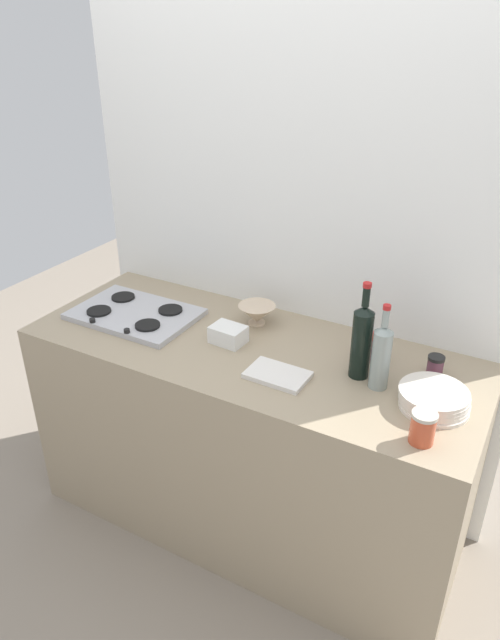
{
  "coord_description": "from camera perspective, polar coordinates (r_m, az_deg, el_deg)",
  "views": [
    {
      "loc": [
        0.95,
        -1.71,
        2.06
      ],
      "look_at": [
        0.0,
        0.0,
        1.02
      ],
      "focal_mm": 32.76,
      "sensor_mm": 36.0,
      "label": 1
    }
  ],
  "objects": [
    {
      "name": "backsplash_panel",
      "position": [
        2.49,
        4.28,
        5.03
      ],
      "size": [
        1.9,
        0.06,
        2.18
      ],
      "primitive_type": "cube",
      "color": "white",
      "rests_on": "ground"
    },
    {
      "name": "wine_bottle_leftmost",
      "position": [
        2.07,
        10.85,
        -1.93
      ],
      "size": [
        0.07,
        0.07,
        0.36
      ],
      "color": "black",
      "rests_on": "counter_block"
    },
    {
      "name": "counter_block",
      "position": [
        2.53,
        0.0,
        -11.46
      ],
      "size": [
        1.8,
        0.7,
        0.9
      ],
      "primitive_type": "cube",
      "color": "tan",
      "rests_on": "ground"
    },
    {
      "name": "condiment_jar_rear",
      "position": [
        2.21,
        11.45,
        -2.56
      ],
      "size": [
        0.06,
        0.06,
        0.11
      ],
      "color": "#66384C",
      "rests_on": "counter_block"
    },
    {
      "name": "stovetop_hob",
      "position": [
        2.54,
        -11.17,
        0.6
      ],
      "size": [
        0.52,
        0.35,
        0.04
      ],
      "color": "#B2B2B7",
      "rests_on": "counter_block"
    },
    {
      "name": "mixing_bowl",
      "position": [
        2.42,
        0.67,
        0.61
      ],
      "size": [
        0.16,
        0.16,
        0.09
      ],
      "color": "beige",
      "rests_on": "counter_block"
    },
    {
      "name": "butter_dish",
      "position": [
        2.29,
        -2.14,
        -1.42
      ],
      "size": [
        0.14,
        0.11,
        0.07
      ],
      "primitive_type": "cube",
      "rotation": [
        0.0,
        0.0,
        -0.06
      ],
      "color": "white",
      "rests_on": "counter_block"
    },
    {
      "name": "plate_stack",
      "position": [
        2.02,
        17.54,
        -7.36
      ],
      "size": [
        0.24,
        0.24,
        0.06
      ],
      "color": "silver",
      "rests_on": "counter_block"
    },
    {
      "name": "ground_plane",
      "position": [
        2.84,
        0.0,
        -18.49
      ],
      "size": [
        6.0,
        6.0,
        0.0
      ],
      "primitive_type": "plane",
      "color": "gray",
      "rests_on": "ground"
    },
    {
      "name": "wine_bottle_mid_left",
      "position": [
        2.03,
        12.69,
        -3.4
      ],
      "size": [
        0.07,
        0.07,
        0.32
      ],
      "color": "gray",
      "rests_on": "counter_block"
    },
    {
      "name": "condiment_jar_spare",
      "position": [
        2.2,
        17.65,
        -4.24
      ],
      "size": [
        0.06,
        0.06,
        0.07
      ],
      "color": "#66384C",
      "rests_on": "counter_block"
    },
    {
      "name": "condiment_jar_front",
      "position": [
        1.85,
        16.53,
        -10.03
      ],
      "size": [
        0.08,
        0.08,
        0.11
      ],
      "color": "#C64C2D",
      "rests_on": "counter_block"
    },
    {
      "name": "cutting_board",
      "position": [
        2.09,
        2.71,
        -5.37
      ],
      "size": [
        0.22,
        0.15,
        0.02
      ],
      "primitive_type": "cube",
      "rotation": [
        0.0,
        0.0,
        -0.02
      ],
      "color": "silver",
      "rests_on": "counter_block"
    }
  ]
}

